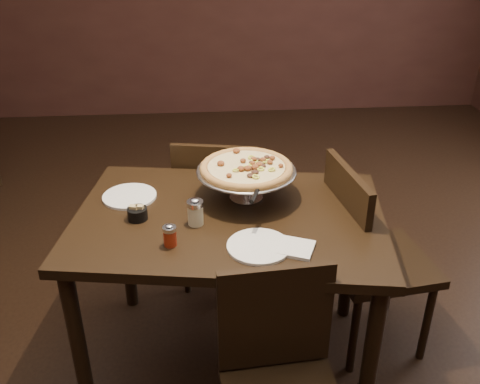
{
  "coord_description": "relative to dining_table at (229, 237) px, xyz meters",
  "views": [
    {
      "loc": [
        -0.03,
        -1.99,
        1.97
      ],
      "look_at": [
        0.13,
        -0.0,
        0.9
      ],
      "focal_mm": 40.0,
      "sensor_mm": 36.0,
      "label": 1
    }
  ],
  "objects": [
    {
      "name": "napkin_stack",
      "position": [
        0.24,
        -0.27,
        0.11
      ],
      "size": [
        0.17,
        0.17,
        0.01
      ],
      "primitive_type": "cube",
      "rotation": [
        0.0,
        0.0,
        -0.4
      ],
      "color": "white",
      "rests_on": "dining_table"
    },
    {
      "name": "serving_spatula",
      "position": [
        0.1,
        -0.1,
        0.25
      ],
      "size": [
        0.13,
        0.13,
        0.02
      ],
      "rotation": [
        0.0,
        0.0,
        -0.33
      ],
      "color": "silver",
      "rests_on": "pizza_stand"
    },
    {
      "name": "parmesan_shaker",
      "position": [
        -0.14,
        -0.06,
        0.16
      ],
      "size": [
        0.07,
        0.07,
        0.12
      ],
      "color": "beige",
      "rests_on": "dining_table"
    },
    {
      "name": "room",
      "position": [
        -0.02,
        0.08,
        0.7
      ],
      "size": [
        6.04,
        7.04,
        2.84
      ],
      "color": "black",
      "rests_on": "ground"
    },
    {
      "name": "plate_near",
      "position": [
        0.1,
        -0.25,
        0.11
      ],
      "size": [
        0.25,
        0.25,
        0.01
      ],
      "primitive_type": "cylinder",
      "color": "white",
      "rests_on": "dining_table"
    },
    {
      "name": "pizza_stand",
      "position": [
        0.08,
        0.14,
        0.25
      ],
      "size": [
        0.44,
        0.44,
        0.18
      ],
      "color": "silver",
      "rests_on": "dining_table"
    },
    {
      "name": "plate_left",
      "position": [
        -0.43,
        0.19,
        0.11
      ],
      "size": [
        0.24,
        0.24,
        0.01
      ],
      "primitive_type": "cylinder",
      "color": "white",
      "rests_on": "dining_table"
    },
    {
      "name": "chair_side",
      "position": [
        0.64,
        0.07,
        -0.17
      ],
      "size": [
        0.52,
        0.52,
        0.98
      ],
      "rotation": [
        0.0,
        0.0,
        1.71
      ],
      "color": "black",
      "rests_on": "ground"
    },
    {
      "name": "dining_table",
      "position": [
        0.0,
        0.0,
        0.0
      ],
      "size": [
        1.42,
        1.06,
        0.81
      ],
      "rotation": [
        0.0,
        0.0,
        -0.15
      ],
      "color": "black",
      "rests_on": "ground"
    },
    {
      "name": "chair_near",
      "position": [
        0.14,
        -0.6,
        -0.22
      ],
      "size": [
        0.45,
        0.45,
        0.89
      ],
      "rotation": [
        0.0,
        0.0,
        0.08
      ],
      "color": "black",
      "rests_on": "ground"
    },
    {
      "name": "packet_caddy",
      "position": [
        -0.38,
        0.0,
        0.13
      ],
      "size": [
        0.08,
        0.08,
        0.06
      ],
      "rotation": [
        0.0,
        0.0,
        -0.25
      ],
      "color": "black",
      "rests_on": "dining_table"
    },
    {
      "name": "chair_far",
      "position": [
        -0.02,
        0.6,
        -0.2
      ],
      "size": [
        0.5,
        0.5,
        0.93
      ],
      "rotation": [
        0.0,
        0.0,
        2.96
      ],
      "color": "black",
      "rests_on": "ground"
    },
    {
      "name": "pepper_flake_shaker",
      "position": [
        -0.24,
        -0.21,
        0.15
      ],
      "size": [
        0.05,
        0.05,
        0.09
      ],
      "color": "#97270D",
      "rests_on": "dining_table"
    }
  ]
}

